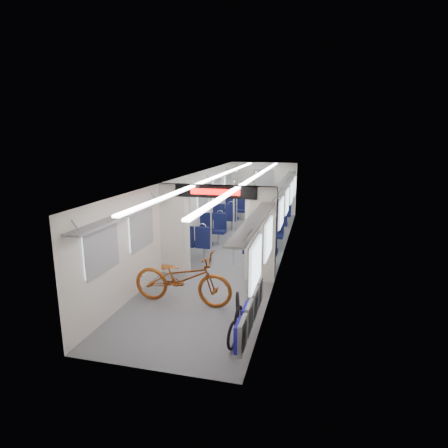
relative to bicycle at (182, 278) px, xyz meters
name	(u,v)px	position (x,y,z in m)	size (l,w,h in m)	color
carriage	(232,205)	(0.28, 3.43, 0.94)	(12.00, 12.02, 2.31)	#515456
bicycle	(182,278)	(0.00, 0.00, 0.00)	(0.75, 2.14, 1.12)	brown
flip_bench	(250,310)	(1.63, -1.15, 0.02)	(0.12, 2.09, 0.50)	gray
bike_hoop_a	(233,337)	(1.40, -1.43, -0.34)	(0.49, 0.49, 0.05)	black
bike_hoop_b	(239,319)	(1.35, -0.77, -0.36)	(0.44, 0.44, 0.05)	black
bike_hoop_c	(238,306)	(1.24, -0.32, -0.33)	(0.51, 0.51, 0.05)	black
seat_bay_near_left	(205,233)	(-0.65, 3.74, -0.03)	(0.90, 2.01, 1.08)	#0B1034
seat_bay_near_right	(265,238)	(1.22, 3.60, -0.01)	(0.92, 2.12, 1.11)	#0B1034
seat_bay_far_left	(231,211)	(-0.65, 7.31, -0.02)	(0.91, 2.07, 1.10)	#0B1034
seat_bay_far_right	(277,215)	(1.22, 6.94, -0.03)	(0.89, 2.00, 1.08)	#0B1034
stanchion_near_left	(211,223)	(-0.12, 2.59, 0.59)	(0.04, 0.04, 2.30)	silver
stanchion_near_right	(234,224)	(0.51, 2.58, 0.59)	(0.04, 0.04, 2.30)	silver
stanchion_far_left	(237,204)	(-0.07, 5.62, 0.59)	(0.04, 0.04, 2.30)	silver
stanchion_far_right	(255,206)	(0.64, 5.29, 0.59)	(0.05, 0.05, 2.30)	silver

